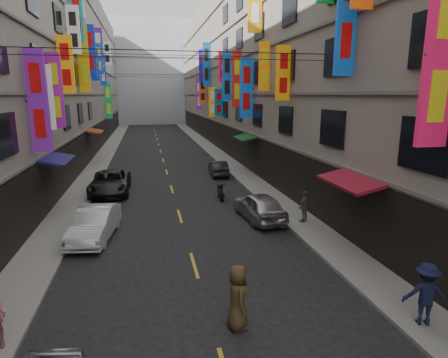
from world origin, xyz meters
name	(u,v)px	position (x,y,z in m)	size (l,w,h in m)	color
sidewalk_left	(100,162)	(-6.00, 42.00, 0.06)	(2.00, 90.00, 0.12)	slate
sidewalk_right	(222,157)	(6.00, 42.00, 0.06)	(2.00, 90.00, 0.12)	slate
building_row_left	(21,58)	(-11.99, 42.00, 9.49)	(10.14, 90.00, 19.00)	gray
building_row_right	(281,63)	(11.99, 42.00, 9.49)	(10.14, 90.00, 19.00)	gray
haze_block	(150,73)	(0.00, 92.00, 11.00)	(18.00, 8.00, 22.00)	#A7AEBA
shop_signage	(164,58)	(0.04, 35.06, 9.09)	(14.00, 55.00, 12.23)	#110D9A
street_awnings	(153,156)	(-1.26, 26.00, 3.00)	(13.99, 35.20, 0.41)	#154F25
overhead_cables	(167,55)	(0.00, 30.00, 8.80)	(14.00, 38.04, 1.24)	black
lane_markings	(165,165)	(0.00, 39.00, 0.00)	(0.12, 80.20, 0.01)	gold
scooter_far_right	(220,192)	(2.80, 26.89, 0.44)	(0.50, 1.80, 1.14)	black
car_left_mid	(95,224)	(-4.00, 21.58, 0.71)	(1.49, 4.29, 1.41)	silver
car_left_far	(110,182)	(-4.00, 29.68, 0.73)	(2.43, 5.28, 1.47)	black
car_right_mid	(259,206)	(4.00, 22.65, 0.72)	(1.69, 4.21, 1.43)	#B1B0B5
car_right_far	(218,168)	(4.00, 33.76, 0.59)	(1.25, 3.59, 1.18)	#24252C
pedestrian_rnear	(426,294)	(5.73, 12.84, 1.01)	(1.16, 0.60, 1.79)	#131736
pedestrian_rfar	(305,206)	(5.99, 21.49, 0.93)	(0.95, 0.54, 1.62)	slate
pedestrian_crossing	(237,297)	(0.68, 13.87, 0.92)	(0.90, 0.61, 1.84)	#49351D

